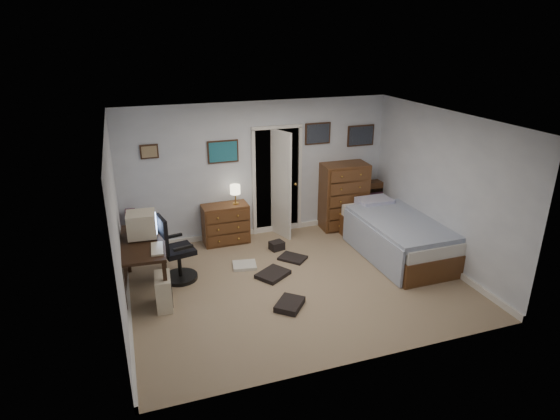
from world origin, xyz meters
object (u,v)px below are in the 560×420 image
object	(u,v)px
low_dresser	(226,224)
office_chair	(175,256)
tall_dresser	(343,196)
bed	(397,235)
computer_desk	(137,254)

from	to	relation	value
low_dresser	office_chair	bearing A→B (deg)	-133.84
office_chair	tall_dresser	size ratio (longest dim) A/B	0.84
low_dresser	tall_dresser	bearing A→B (deg)	-1.68
tall_dresser	office_chair	bearing A→B (deg)	-158.92
tall_dresser	bed	world-z (taller)	tall_dresser
computer_desk	bed	distance (m)	4.29
computer_desk	office_chair	bearing A→B (deg)	19.23
office_chair	bed	distance (m)	3.74
low_dresser	bed	distance (m)	3.04
tall_dresser	bed	distance (m)	1.47
computer_desk	tall_dresser	distance (m)	4.12
low_dresser	bed	bearing A→B (deg)	-28.93
office_chair	low_dresser	world-z (taller)	office_chair
computer_desk	office_chair	xyz separation A→B (m)	(0.55, 0.15, -0.19)
office_chair	low_dresser	xyz separation A→B (m)	(1.04, 1.12, -0.06)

